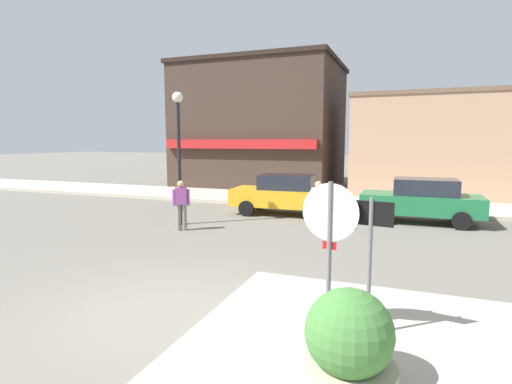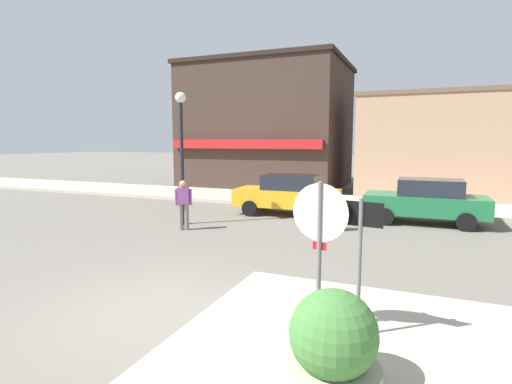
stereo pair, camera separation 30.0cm
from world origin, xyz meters
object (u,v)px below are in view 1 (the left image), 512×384
pedestrian_crossing_far (318,204)px  pedestrian_crossing_near (181,204)px  lamp_post (179,138)px  parked_car_second (421,200)px  stop_sign (330,237)px  one_way_sign (370,253)px  parked_car_nearest (284,194)px  planter (349,346)px

pedestrian_crossing_far → pedestrian_crossing_near: bearing=-160.4°
lamp_post → parked_car_second: bearing=23.2°
stop_sign → one_way_sign: bearing=4.4°
parked_car_nearest → parked_car_second: 4.97m
planter → parked_car_nearest: parked_car_nearest is taller
lamp_post → pedestrian_crossing_near: size_ratio=2.82×
planter → pedestrian_crossing_far: bearing=104.6°
parked_car_nearest → pedestrian_crossing_far: pedestrian_crossing_far is taller
stop_sign → pedestrian_crossing_near: 7.94m
planter → parked_car_second: parked_car_second is taller
pedestrian_crossing_near → pedestrian_crossing_far: bearing=19.6°
stop_sign → pedestrian_crossing_near: (-5.76, 5.42, -0.65)m
stop_sign → pedestrian_crossing_far: size_ratio=1.43×
stop_sign → parked_car_nearest: (-3.50, 9.34, -0.71)m
stop_sign → planter: bearing=-68.8°
one_way_sign → pedestrian_crossing_far: bearing=107.8°
parked_car_nearest → pedestrian_crossing_far: size_ratio=2.53×
lamp_post → parked_car_nearest: 4.71m
parked_car_second → lamp_post: bearing=-156.8°
stop_sign → one_way_sign: size_ratio=1.10×
parked_car_nearest → stop_sign: bearing=-69.4°
one_way_sign → parked_car_second: 9.54m
stop_sign → parked_car_nearest: 10.00m
pedestrian_crossing_near → pedestrian_crossing_far: same height
parked_car_nearest → planter: bearing=-69.4°
stop_sign → planter: size_ratio=1.88×
stop_sign → pedestrian_crossing_near: bearing=136.8°
one_way_sign → parked_car_second: one_way_sign is taller
stop_sign → parked_car_nearest: bearing=110.6°
pedestrian_crossing_near → pedestrian_crossing_far: (4.12, 1.47, 0.00)m
stop_sign → parked_car_second: 9.67m
planter → pedestrian_crossing_far: size_ratio=0.76×
stop_sign → lamp_post: 8.95m
one_way_sign → planter: size_ratio=1.71×
pedestrian_crossing_near → lamp_post: bearing=123.8°
parked_car_second → pedestrian_crossing_far: 4.08m
one_way_sign → parked_car_nearest: (-4.06, 9.29, -0.52)m
parked_car_nearest → parked_car_second: bearing=2.2°
lamp_post → parked_car_second: size_ratio=1.13×
planter → pedestrian_crossing_near: size_ratio=0.76×
one_way_sign → parked_car_nearest: 10.15m
pedestrian_crossing_far → lamp_post: bearing=-171.7°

